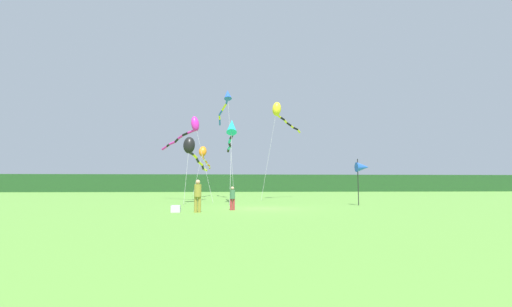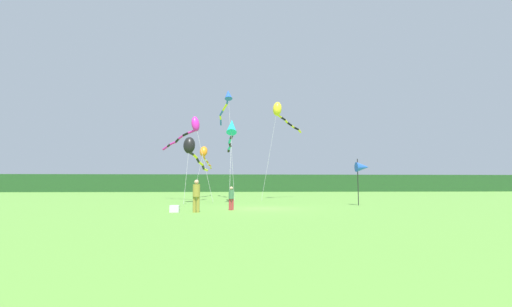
% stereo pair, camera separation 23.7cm
% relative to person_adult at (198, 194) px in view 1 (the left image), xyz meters
% --- Properties ---
extents(ground_plane, '(120.00, 120.00, 0.00)m').
position_rel_person_adult_xyz_m(ground_plane, '(3.68, 2.63, -0.95)').
color(ground_plane, '#5B9338').
extents(distant_treeline, '(108.00, 3.70, 3.25)m').
position_rel_person_adult_xyz_m(distant_treeline, '(3.68, 47.63, 0.67)').
color(distant_treeline, '#234C23').
rests_on(distant_treeline, ground).
extents(person_adult, '(0.37, 0.37, 1.70)m').
position_rel_person_adult_xyz_m(person_adult, '(0.00, 0.00, 0.00)').
color(person_adult, olive).
rests_on(person_adult, ground).
extents(person_child, '(0.29, 0.29, 1.33)m').
position_rel_person_adult_xyz_m(person_child, '(1.82, 1.44, -0.21)').
color(person_child, '#B23338').
rests_on(person_child, ground).
extents(cooler_box, '(0.48, 0.38, 0.36)m').
position_rel_person_adult_xyz_m(cooler_box, '(-1.14, 0.20, -0.77)').
color(cooler_box, silver).
rests_on(cooler_box, ground).
extents(banner_flag_pole, '(0.90, 0.70, 3.24)m').
position_rel_person_adult_xyz_m(banner_flag_pole, '(10.90, 5.12, 1.68)').
color(banner_flag_pole, black).
rests_on(banner_flag_pole, ground).
extents(kite_magenta, '(5.47, 6.58, 7.43)m').
position_rel_person_adult_xyz_m(kite_magenta, '(-1.95, 12.04, 5.40)').
color(kite_magenta, '#B2B2B2').
rests_on(kite_magenta, ground).
extents(kite_black, '(1.56, 7.30, 5.26)m').
position_rel_person_adult_xyz_m(kite_black, '(-1.48, 9.34, 3.34)').
color(kite_black, '#B2B2B2').
rests_on(kite_black, ground).
extents(kite_blue, '(1.78, 10.54, 11.11)m').
position_rel_person_adult_xyz_m(kite_blue, '(1.13, 16.73, 9.16)').
color(kite_blue, '#B2B2B2').
rests_on(kite_blue, ground).
extents(kite_cyan, '(0.85, 7.93, 6.70)m').
position_rel_person_adult_xyz_m(kite_cyan, '(1.73, 8.48, 4.81)').
color(kite_cyan, '#B2B2B2').
rests_on(kite_cyan, ground).
extents(kite_orange, '(1.13, 10.62, 5.77)m').
position_rel_person_adult_xyz_m(kite_orange, '(-1.35, 20.06, 3.83)').
color(kite_orange, '#B2B2B2').
rests_on(kite_orange, ground).
extents(kite_yellow, '(4.97, 6.37, 9.62)m').
position_rel_person_adult_xyz_m(kite_yellow, '(6.43, 15.02, 7.69)').
color(kite_yellow, '#B2B2B2').
rests_on(kite_yellow, ground).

